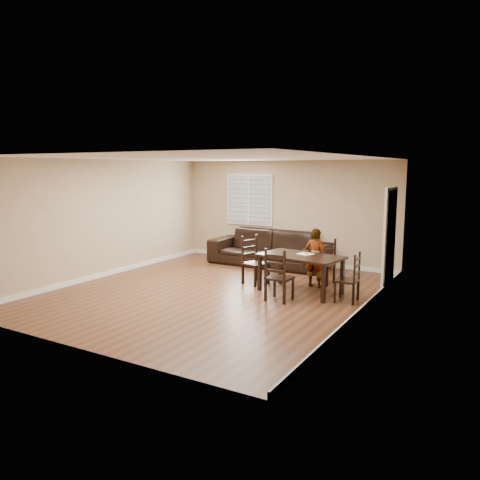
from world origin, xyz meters
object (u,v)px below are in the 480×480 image
object	(u,v)px
chair_near	(325,263)
chair_right	(353,280)
dining_table	(301,259)
chair_left	(252,261)
donut	(306,253)
sofa	(269,248)
child	(315,258)
chair_far	(276,278)

from	to	relation	value
chair_near	chair_right	world-z (taller)	chair_near
dining_table	chair_left	size ratio (longest dim) A/B	1.68
dining_table	donut	size ratio (longest dim) A/B	18.90
chair_near	chair_left	xyz separation A→B (m)	(-1.39, -0.82, 0.03)
chair_near	sofa	bearing A→B (deg)	155.68
chair_left	donut	bearing A→B (deg)	-74.06
chair_near	sofa	xyz separation A→B (m)	(-1.92, 1.06, -0.00)
chair_left	chair_right	xyz separation A→B (m)	(2.37, -0.38, -0.05)
dining_table	child	distance (m)	0.60
chair_far	donut	distance (m)	1.11
chair_left	donut	world-z (taller)	chair_left
child	donut	xyz separation A→B (m)	(-0.04, -0.41, 0.16)
dining_table	chair_near	size ratio (longest dim) A/B	1.78
chair_right	dining_table	bearing A→B (deg)	-101.05
chair_near	chair_right	xyz separation A→B (m)	(0.98, -1.20, -0.02)
chair_left	child	size ratio (longest dim) A/B	0.84
dining_table	chair_right	size ratio (longest dim) A/B	1.86
child	donut	bearing A→B (deg)	87.16
dining_table	donut	distance (m)	0.22
child	sofa	bearing A→B (deg)	-35.78
dining_table	chair_right	world-z (taller)	chair_right
chair_right	donut	distance (m)	1.20
chair_left	donut	distance (m)	1.32
donut	sofa	world-z (taller)	sofa
chair_left	donut	size ratio (longest dim) A/B	11.27
chair_far	chair_left	size ratio (longest dim) A/B	0.96
chair_near	donut	xyz separation A→B (m)	(-0.10, -0.85, 0.34)
dining_table	chair_far	bearing A→B (deg)	-89.03
chair_near	chair_far	distance (m)	1.91
chair_near	child	distance (m)	0.48
chair_far	chair_left	xyz separation A→B (m)	(-1.12, 1.08, 0.02)
chair_far	sofa	size ratio (longest dim) A/B	0.33
chair_left	sofa	xyz separation A→B (m)	(-0.53, 1.88, -0.03)
dining_table	chair_left	distance (m)	1.27
chair_near	chair_far	world-z (taller)	chair_far
dining_table	donut	world-z (taller)	donut
sofa	donut	bearing A→B (deg)	-45.85
chair_left	sofa	world-z (taller)	chair_left
chair_near	chair_right	size ratio (longest dim) A/B	1.05
chair_left	chair_right	distance (m)	2.40
chair_near	chair_left	world-z (taller)	chair_left
chair_left	chair_near	bearing A→B (deg)	-42.02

